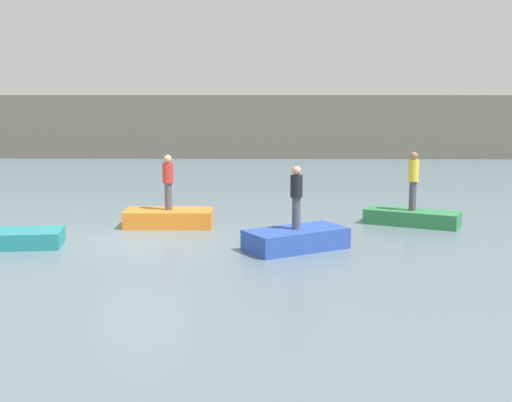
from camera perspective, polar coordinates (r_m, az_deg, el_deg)
name	(u,v)px	position (r m, az deg, el deg)	size (l,w,h in m)	color
ground_plane	(141,242)	(20.38, -8.93, -3.14)	(120.00, 120.00, 0.00)	slate
embankment_wall	(208,127)	(42.15, -3.78, 5.80)	(80.00, 1.20, 3.59)	#666056
rowboat_teal	(6,239)	(20.57, -18.86, -2.80)	(2.91, 1.24, 0.44)	teal
rowboat_orange	(169,218)	(22.33, -6.80, -1.33)	(2.63, 1.18, 0.51)	orange
rowboat_blue	(296,239)	(19.19, 3.13, -2.99)	(2.63, 1.26, 0.54)	#2B4CAD
rowboat_green	(412,218)	(22.89, 12.04, -1.28)	(2.84, 0.95, 0.46)	#2D7F47
person_dark_shirt	(296,194)	(18.97, 3.16, 0.54)	(0.32, 0.32, 1.65)	#4C4C56
person_yellow_shirt	(413,178)	(22.70, 12.14, 1.78)	(0.32, 0.32, 1.79)	#4C4C56
person_red_shirt	(168,179)	(22.14, -6.86, 1.70)	(0.32, 0.32, 1.67)	#4C4C56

